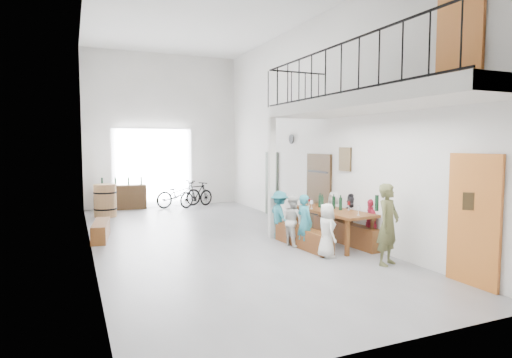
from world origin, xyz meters
name	(u,v)px	position (x,y,z in m)	size (l,w,h in m)	color
floor	(214,238)	(0.00, 0.00, 0.00)	(12.00, 12.00, 0.00)	slate
room_walls	(213,88)	(0.00, 0.00, 3.55)	(12.00, 12.00, 12.00)	white
gateway_portal	(153,168)	(-0.40, 5.94, 1.40)	(2.80, 0.08, 2.80)	white
right_wall_decor	(357,167)	(2.70, -1.87, 1.74)	(0.07, 8.28, 5.07)	#B05E20
balcony	(367,105)	(1.98, -3.13, 2.96)	(1.52, 5.62, 4.00)	silver
tasting_table	(332,214)	(2.20, -1.70, 0.71)	(1.06, 2.13, 0.79)	brown
bench_inner	(303,237)	(1.50, -1.61, 0.22)	(0.30, 1.87, 0.43)	brown
bench_wall	(345,233)	(2.57, -1.66, 0.24)	(0.27, 2.10, 0.48)	brown
tableware	(330,203)	(2.21, -1.57, 0.94)	(0.73, 1.65, 0.35)	black
side_bench	(101,231)	(-2.50, 0.97, 0.21)	(0.32, 1.47, 0.41)	brown
oak_barrel	(105,201)	(-2.17, 4.27, 0.51)	(0.69, 0.69, 1.02)	olive
serving_counter	(122,197)	(-1.51, 5.65, 0.42)	(1.59, 0.44, 0.84)	#3E2B17
counter_bottles	(122,181)	(-1.51, 5.64, 0.98)	(1.35, 0.13, 0.28)	black
guest_left_a	(327,230)	(1.52, -2.53, 0.54)	(0.53, 0.34, 1.08)	silver
guest_left_b	(305,222)	(1.43, -1.80, 0.59)	(0.43, 0.28, 1.19)	teal
guest_left_c	(293,221)	(1.38, -1.39, 0.56)	(0.54, 0.42, 1.12)	silver
guest_left_d	(280,215)	(1.38, -0.72, 0.58)	(0.74, 0.43, 1.15)	teal
guest_right_a	(371,224)	(2.76, -2.33, 0.54)	(0.63, 0.26, 1.08)	#AC1D36
guest_right_b	(353,217)	(2.82, -1.62, 0.58)	(1.07, 0.34, 1.15)	black
guest_right_c	(334,214)	(2.72, -0.98, 0.55)	(0.54, 0.35, 1.11)	silver
host_standing	(388,224)	(2.27, -3.43, 0.76)	(0.55, 0.36, 1.52)	brown
potted_plant	(294,219)	(2.45, 0.55, 0.21)	(0.38, 0.33, 0.42)	#1E501C
bicycle_near	(179,194)	(0.42, 5.43, 0.47)	(0.63, 1.79, 0.94)	black
bicycle_far	(196,194)	(0.99, 5.19, 0.46)	(0.43, 1.52, 0.91)	black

